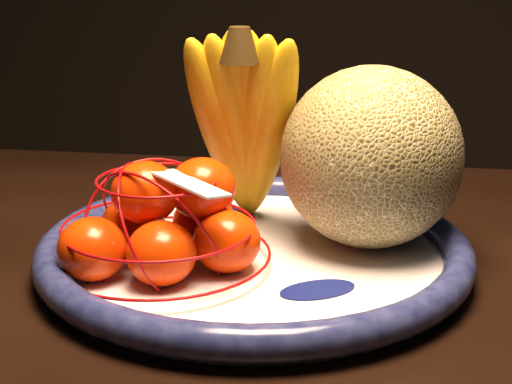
% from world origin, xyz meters
% --- Properties ---
extents(fruit_bowl, '(0.40, 0.40, 0.03)m').
position_xyz_m(fruit_bowl, '(-0.27, 0.14, 0.74)').
color(fruit_bowl, white).
rests_on(fruit_bowl, dining_table).
extents(cantaloupe, '(0.17, 0.17, 0.17)m').
position_xyz_m(cantaloupe, '(-0.17, 0.18, 0.82)').
color(cantaloupe, olive).
rests_on(cantaloupe, fruit_bowl).
extents(banana_bunch, '(0.14, 0.13, 0.22)m').
position_xyz_m(banana_bunch, '(-0.29, 0.20, 0.85)').
color(banana_bunch, yellow).
rests_on(banana_bunch, fruit_bowl).
extents(mandarin_bag, '(0.23, 0.23, 0.12)m').
position_xyz_m(mandarin_bag, '(-0.34, 0.09, 0.77)').
color(mandarin_bag, '#FF3D09').
rests_on(mandarin_bag, fruit_bowl).
extents(price_tag, '(0.07, 0.06, 0.01)m').
position_xyz_m(price_tag, '(-0.31, 0.07, 0.82)').
color(price_tag, white).
rests_on(price_tag, mandarin_bag).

